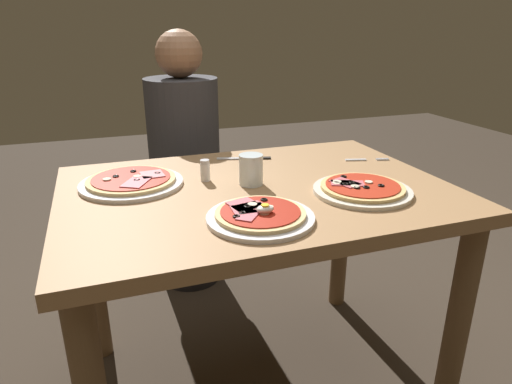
{
  "coord_description": "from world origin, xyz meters",
  "views": [
    {
      "loc": [
        -0.42,
        -1.19,
        1.2
      ],
      "look_at": [
        -0.04,
        -0.12,
        0.77
      ],
      "focal_mm": 31.56,
      "sensor_mm": 36.0,
      "label": 1
    }
  ],
  "objects_px": {
    "diner_person": "(186,171)",
    "water_glass_near": "(251,172)",
    "pizza_across_left": "(132,182)",
    "knife": "(248,158)",
    "dining_table": "(257,223)",
    "pizza_foreground": "(260,215)",
    "salt_shaker": "(205,170)",
    "fork": "(363,160)",
    "pizza_across_right": "(362,189)"
  },
  "relations": [
    {
      "from": "dining_table",
      "to": "knife",
      "type": "relative_size",
      "value": 5.95
    },
    {
      "from": "pizza_foreground",
      "to": "knife",
      "type": "relative_size",
      "value": 1.42
    },
    {
      "from": "pizza_across_left",
      "to": "pizza_across_right",
      "type": "relative_size",
      "value": 1.09
    },
    {
      "from": "pizza_across_right",
      "to": "knife",
      "type": "xyz_separation_m",
      "value": [
        -0.2,
        0.44,
        -0.01
      ]
    },
    {
      "from": "pizza_across_left",
      "to": "fork",
      "type": "xyz_separation_m",
      "value": [
        0.8,
        -0.0,
        -0.01
      ]
    },
    {
      "from": "dining_table",
      "to": "fork",
      "type": "distance_m",
      "value": 0.49
    },
    {
      "from": "pizza_across_right",
      "to": "fork",
      "type": "relative_size",
      "value": 1.82
    },
    {
      "from": "dining_table",
      "to": "pizza_across_left",
      "type": "height_order",
      "value": "pizza_across_left"
    },
    {
      "from": "dining_table",
      "to": "pizza_foreground",
      "type": "xyz_separation_m",
      "value": [
        -0.07,
        -0.23,
        0.13
      ]
    },
    {
      "from": "dining_table",
      "to": "fork",
      "type": "xyz_separation_m",
      "value": [
        0.45,
        0.13,
        0.12
      ]
    },
    {
      "from": "pizza_foreground",
      "to": "salt_shaker",
      "type": "distance_m",
      "value": 0.34
    },
    {
      "from": "water_glass_near",
      "to": "dining_table",
      "type": "bearing_deg",
      "value": -71.82
    },
    {
      "from": "water_glass_near",
      "to": "salt_shaker",
      "type": "xyz_separation_m",
      "value": [
        -0.12,
        0.08,
        -0.01
      ]
    },
    {
      "from": "knife",
      "to": "diner_person",
      "type": "relative_size",
      "value": 0.16
    },
    {
      "from": "pizza_across_left",
      "to": "salt_shaker",
      "type": "xyz_separation_m",
      "value": [
        0.22,
        -0.03,
        0.02
      ]
    },
    {
      "from": "pizza_foreground",
      "to": "diner_person",
      "type": "bearing_deg",
      "value": 89.98
    },
    {
      "from": "pizza_foreground",
      "to": "pizza_across_right",
      "type": "height_order",
      "value": "pizza_foreground"
    },
    {
      "from": "dining_table",
      "to": "pizza_foreground",
      "type": "distance_m",
      "value": 0.27
    },
    {
      "from": "fork",
      "to": "salt_shaker",
      "type": "distance_m",
      "value": 0.59
    },
    {
      "from": "pizza_across_right",
      "to": "water_glass_near",
      "type": "relative_size",
      "value": 3.04
    },
    {
      "from": "salt_shaker",
      "to": "water_glass_near",
      "type": "bearing_deg",
      "value": -33.14
    },
    {
      "from": "pizza_foreground",
      "to": "water_glass_near",
      "type": "distance_m",
      "value": 0.27
    },
    {
      "from": "diner_person",
      "to": "water_glass_near",
      "type": "bearing_deg",
      "value": 94.84
    },
    {
      "from": "pizza_across_right",
      "to": "diner_person",
      "type": "relative_size",
      "value": 0.24
    },
    {
      "from": "water_glass_near",
      "to": "knife",
      "type": "distance_m",
      "value": 0.27
    },
    {
      "from": "knife",
      "to": "pizza_across_right",
      "type": "bearing_deg",
      "value": -65.04
    },
    {
      "from": "dining_table",
      "to": "water_glass_near",
      "type": "distance_m",
      "value": 0.16
    },
    {
      "from": "fork",
      "to": "diner_person",
      "type": "bearing_deg",
      "value": 129.07
    },
    {
      "from": "pizza_across_left",
      "to": "fork",
      "type": "bearing_deg",
      "value": -0.34
    },
    {
      "from": "dining_table",
      "to": "knife",
      "type": "height_order",
      "value": "knife"
    },
    {
      "from": "fork",
      "to": "dining_table",
      "type": "bearing_deg",
      "value": -163.43
    },
    {
      "from": "water_glass_near",
      "to": "knife",
      "type": "xyz_separation_m",
      "value": [
        0.08,
        0.26,
        -0.04
      ]
    },
    {
      "from": "pizza_foreground",
      "to": "pizza_across_right",
      "type": "xyz_separation_m",
      "value": [
        0.34,
        0.08,
        -0.0
      ]
    },
    {
      "from": "pizza_across_left",
      "to": "diner_person",
      "type": "xyz_separation_m",
      "value": [
        0.28,
        0.64,
        -0.19
      ]
    },
    {
      "from": "dining_table",
      "to": "pizza_across_left",
      "type": "relative_size",
      "value": 3.7
    },
    {
      "from": "pizza_across_right",
      "to": "knife",
      "type": "relative_size",
      "value": 1.48
    },
    {
      "from": "pizza_foreground",
      "to": "pizza_across_left",
      "type": "height_order",
      "value": "pizza_foreground"
    },
    {
      "from": "dining_table",
      "to": "diner_person",
      "type": "distance_m",
      "value": 0.79
    },
    {
      "from": "knife",
      "to": "salt_shaker",
      "type": "bearing_deg",
      "value": -137.81
    },
    {
      "from": "dining_table",
      "to": "diner_person",
      "type": "xyz_separation_m",
      "value": [
        -0.07,
        0.78,
        -0.06
      ]
    },
    {
      "from": "water_glass_near",
      "to": "pizza_foreground",
      "type": "bearing_deg",
      "value": -104.02
    },
    {
      "from": "dining_table",
      "to": "pizza_across_left",
      "type": "xyz_separation_m",
      "value": [
        -0.35,
        0.14,
        0.13
      ]
    },
    {
      "from": "pizza_across_left",
      "to": "knife",
      "type": "height_order",
      "value": "pizza_across_left"
    },
    {
      "from": "water_glass_near",
      "to": "salt_shaker",
      "type": "bearing_deg",
      "value": 146.86
    },
    {
      "from": "pizza_foreground",
      "to": "diner_person",
      "type": "xyz_separation_m",
      "value": [
        0.0,
        1.01,
        -0.19
      ]
    },
    {
      "from": "pizza_across_left",
      "to": "fork",
      "type": "height_order",
      "value": "pizza_across_left"
    },
    {
      "from": "pizza_foreground",
      "to": "pizza_across_right",
      "type": "relative_size",
      "value": 0.96
    },
    {
      "from": "knife",
      "to": "diner_person",
      "type": "xyz_separation_m",
      "value": [
        -0.14,
        0.49,
        -0.18
      ]
    },
    {
      "from": "pizza_foreground",
      "to": "dining_table",
      "type": "bearing_deg",
      "value": 72.26
    },
    {
      "from": "dining_table",
      "to": "pizza_foreground",
      "type": "relative_size",
      "value": 4.2
    }
  ]
}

